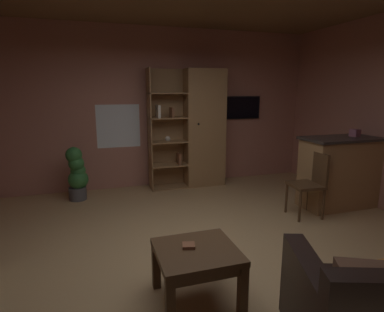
# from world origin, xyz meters

# --- Properties ---
(floor) EXTENTS (6.12, 5.67, 0.02)m
(floor) POSITION_xyz_m (0.00, 0.00, -0.01)
(floor) COLOR tan
(floor) RESTS_ON ground
(wall_back) EXTENTS (6.24, 0.06, 2.88)m
(wall_back) POSITION_xyz_m (0.00, 2.87, 1.44)
(wall_back) COLOR #AD7060
(wall_back) RESTS_ON ground
(window_pane_back) EXTENTS (0.76, 0.01, 0.77)m
(window_pane_back) POSITION_xyz_m (-0.62, 2.83, 1.14)
(window_pane_back) COLOR white
(bookshelf_cabinet) EXTENTS (1.40, 0.41, 2.15)m
(bookshelf_cabinet) POSITION_xyz_m (0.83, 2.59, 1.07)
(bookshelf_cabinet) COLOR #997047
(bookshelf_cabinet) RESTS_ON ground
(kitchen_bar_counter) EXTENTS (1.38, 0.60, 1.09)m
(kitchen_bar_counter) POSITION_xyz_m (2.61, 0.87, 0.55)
(kitchen_bar_counter) COLOR #997047
(kitchen_bar_counter) RESTS_ON ground
(tissue_box) EXTENTS (0.14, 0.14, 0.11)m
(tissue_box) POSITION_xyz_m (2.75, 0.88, 1.14)
(tissue_box) COLOR #995972
(tissue_box) RESTS_ON kitchen_bar_counter
(coffee_table) EXTENTS (0.68, 0.63, 0.47)m
(coffee_table) POSITION_xyz_m (-0.27, -0.61, 0.38)
(coffee_table) COLOR #4C331E
(coffee_table) RESTS_ON ground
(table_book_0) EXTENTS (0.13, 0.12, 0.03)m
(table_book_0) POSITION_xyz_m (-0.33, -0.56, 0.49)
(table_book_0) COLOR brown
(table_book_0) RESTS_ON coffee_table
(dining_chair) EXTENTS (0.45, 0.45, 0.92)m
(dining_chair) POSITION_xyz_m (1.85, 0.67, 0.53)
(dining_chair) COLOR #4C331E
(dining_chair) RESTS_ON ground
(potted_floor_plant) EXTENTS (0.33, 0.32, 0.89)m
(potted_floor_plant) POSITION_xyz_m (-1.35, 2.37, 0.44)
(potted_floor_plant) COLOR #4C4C51
(potted_floor_plant) RESTS_ON ground
(wall_mounted_tv) EXTENTS (0.79, 0.06, 0.44)m
(wall_mounted_tv) POSITION_xyz_m (1.77, 2.80, 1.44)
(wall_mounted_tv) COLOR black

